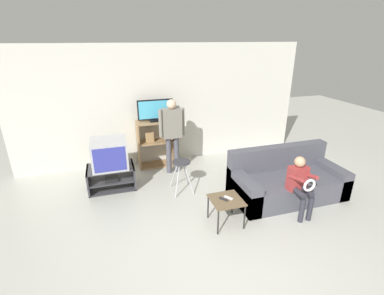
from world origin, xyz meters
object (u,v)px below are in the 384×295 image
television_main (109,154)px  snack_table (226,202)px  television_flat (155,111)px  person_standing_adult (172,130)px  tv_stand (112,177)px  folding_stool (181,167)px  couch (286,181)px  remote_control_white (229,198)px  person_seated_child (300,182)px  remote_control_black (224,199)px  media_shelf (156,143)px

television_main → snack_table: size_ratio=1.35×
television_flat → person_standing_adult: bearing=-60.9°
tv_stand → snack_table: tv_stand is taller
television_main → person_standing_adult: size_ratio=0.40×
folding_stool → couch: (1.76, -0.70, -0.21)m
television_main → television_flat: 1.37m
tv_stand → folding_stool: size_ratio=1.42×
person_standing_adult → television_flat: bearing=119.1°
television_main → remote_control_white: bearing=-44.8°
television_main → person_seated_child: 3.35m
television_main → snack_table: (1.63, -1.68, -0.32)m
snack_table → person_seated_child: 1.24m
remote_control_black → television_flat: bearing=70.5°
snack_table → couch: size_ratio=0.24×
folding_stool → snack_table: folding_stool is taller
remote_control_white → media_shelf: bearing=72.9°
television_main → television_flat: size_ratio=0.85×
television_main → couch: size_ratio=0.32×
tv_stand → person_seated_child: person_seated_child is taller
couch → person_standing_adult: (-1.74, 1.51, 0.67)m
television_flat → couch: bearing=-44.6°
person_standing_adult → remote_control_white: bearing=-78.2°
television_main → person_seated_child: (2.84, -1.77, -0.13)m
snack_table → remote_control_black: remote_control_black is taller
television_main → snack_table: bearing=-45.9°
couch → person_seated_child: size_ratio=2.02×
person_standing_adult → remote_control_black: bearing=-80.7°
television_main → couch: television_main is taller
folding_stool → snack_table: size_ratio=1.29×
television_flat → television_main: bearing=-144.2°
media_shelf → person_standing_adult: person_standing_adult is taller
television_flat → person_seated_child: size_ratio=0.77×
couch → snack_table: bearing=-161.5°
folding_stool → person_standing_adult: person_standing_adult is taller
folding_stool → person_seated_child: (1.61, -1.25, 0.09)m
television_flat → snack_table: (0.61, -2.41, -0.88)m
tv_stand → remote_control_black: 2.31m
television_main → remote_control_white: television_main is taller
person_standing_adult → snack_table: bearing=-79.6°
folding_stool → remote_control_white: (0.43, -1.14, -0.05)m
media_shelf → television_flat: (0.02, 0.00, 0.73)m
television_flat → remote_control_black: 2.60m
folding_stool → person_standing_adult: size_ratio=0.38×
television_main → folding_stool: (1.24, -0.52, -0.22)m
tv_stand → person_seated_child: bearing=-31.5°
couch → person_seated_child: 0.64m
remote_control_white → person_standing_adult: bearing=68.9°
snack_table → couch: (1.37, 0.46, -0.10)m
tv_stand → remote_control_white: bearing=-44.3°
folding_stool → remote_control_white: size_ratio=4.20×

